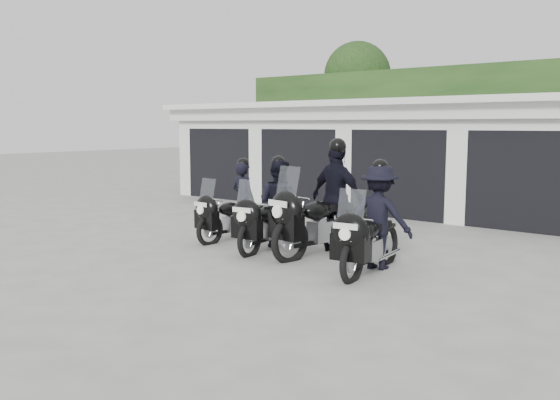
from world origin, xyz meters
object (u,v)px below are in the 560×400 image
Objects in this scene: police_bike_b at (273,209)px; police_bike_d at (375,222)px; police_bike_c at (329,204)px; police_bike_a at (234,207)px.

police_bike_b is 0.98× the size of police_bike_d.
police_bike_c is at bearing 148.59° from police_bike_d.
police_bike_a is 2.25m from police_bike_c.
police_bike_b is 1.12m from police_bike_c.
police_bike_c is (2.23, 0.14, 0.23)m from police_bike_a.
police_bike_a is 0.80× the size of police_bike_c.
police_bike_d is (1.29, -0.59, -0.13)m from police_bike_c.
police_bike_a is 0.93× the size of police_bike_d.
police_bike_c reaches higher than police_bike_b.
police_bike_a is at bearing 166.01° from police_bike_d.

